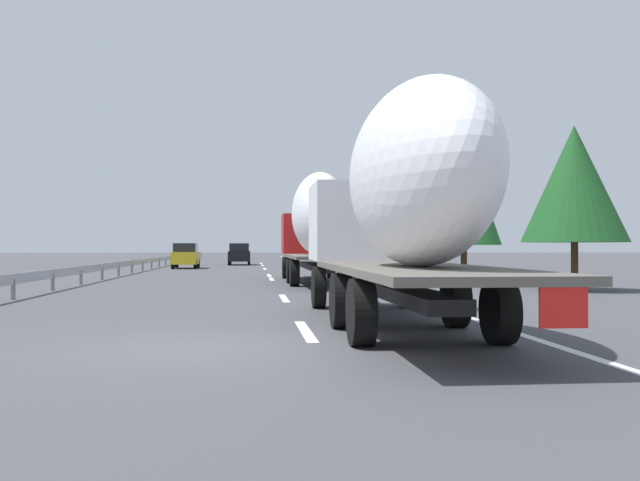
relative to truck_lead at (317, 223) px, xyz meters
name	(u,v)px	position (x,y,z in m)	size (l,w,h in m)	color
ground_plane	(239,268)	(21.01, 3.60, -2.56)	(260.00, 260.00, 0.00)	#424247
lane_stripe_0	(305,331)	(-16.99, 1.80, -2.55)	(3.20, 0.20, 0.01)	white
lane_stripe_1	(284,298)	(-8.83, 1.80, -2.55)	(3.20, 0.20, 0.01)	white
lane_stripe_2	(271,279)	(3.63, 1.80, -2.55)	(3.20, 0.20, 0.01)	white
lane_stripe_3	(269,275)	(7.90, 1.80, -2.55)	(3.20, 0.20, 0.01)	white
lane_stripe_4	(265,269)	(19.14, 1.80, -2.55)	(3.20, 0.20, 0.01)	white
lane_stripe_5	(262,265)	(28.37, 1.80, -2.55)	(3.20, 0.20, 0.01)	white
lane_stripe_6	(261,263)	(35.49, 1.80, -2.55)	(3.20, 0.20, 0.01)	white
edge_line_right	(310,266)	(26.01, -1.90, -2.55)	(110.00, 0.20, 0.01)	white
truck_lead	(317,223)	(0.00, 0.00, 0.00)	(12.78, 2.55, 4.57)	#B21919
truck_trailing	(401,200)	(-16.87, 0.00, -0.16)	(12.31, 2.55, 4.26)	silver
car_yellow_coupe	(186,256)	(20.65, 7.33, -1.65)	(4.13, 1.74, 1.78)	gold
car_black_suv	(239,254)	(30.03, 3.72, -1.63)	(4.58, 1.84, 1.81)	black
road_sign	(344,234)	(14.18, -3.10, -0.23)	(0.10, 0.90, 3.38)	gray
tree_0	(399,211)	(18.70, -7.57, 1.49)	(2.56, 2.56, 6.20)	#472D19
tree_1	(574,184)	(-6.05, -8.53, 1.19)	(3.68, 3.68, 5.81)	#472D19
tree_2	(336,230)	(67.00, -9.06, 1.22)	(3.30, 3.30, 5.77)	#472D19
tree_3	(464,190)	(2.44, -7.17, 1.64)	(3.47, 3.47, 6.79)	#472D19
guardrail_median	(159,259)	(24.01, 9.60, -1.98)	(94.00, 0.10, 0.76)	#9EA0A5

